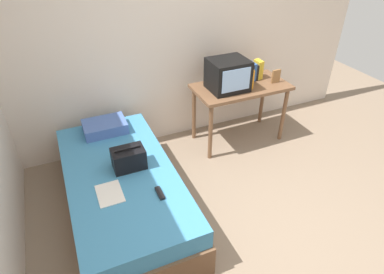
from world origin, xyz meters
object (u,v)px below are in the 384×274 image
Objects in this scene: desk at (241,93)px; remote_dark at (160,193)px; picture_frame at (276,76)px; tv at (228,75)px; water_bottle at (251,80)px; bed at (123,192)px; pillow at (105,127)px; magazine at (110,193)px; book_row at (254,70)px; handbag at (129,158)px.

remote_dark is (-1.44, -1.11, -0.15)m from desk.
picture_frame reaches higher than desk.
tv is 1.96× the size of water_bottle.
tv is at bearing 41.70° from remote_dark.
water_bottle is (1.74, 0.58, 0.63)m from bed.
water_bottle is 1.84m from remote_dark.
magazine is at bearing -99.33° from pillow.
tv is at bearing 29.65° from magazine.
bed is 1.77m from tv.
pillow is at bearing 175.81° from picture_frame.
book_row is 0.80× the size of magazine.
desk reaches higher than bed.
desk is 0.47m from picture_frame.
tv is at bearing 160.37° from water_bottle.
tv is 0.29m from water_bottle.
tv reaches higher than handbag.
book_row is 0.51× the size of pillow.
bed is at bearing 60.01° from magazine.
desk is 0.34m from book_row.
pillow is at bearing 96.79° from handbag.
remote_dark is (0.39, -0.17, 0.01)m from magazine.
handbag is at bearing -155.08° from tv.
tv reaches higher than water_bottle.
desk reaches higher than magazine.
remote_dark is (-1.23, -1.10, -0.43)m from tv.
bed is 4.39× the size of pillow.
pillow is (-1.46, 0.08, -0.38)m from tv.
picture_frame reaches higher than handbag.
tv is 1.52× the size of magazine.
pillow is 1.52× the size of handbag.
water_bottle is (0.26, -0.09, -0.07)m from tv.
pillow is (-1.91, -0.06, -0.31)m from book_row.
magazine is at bearing -119.99° from bed.
pillow reaches higher than remote_dark.
handbag is 0.49m from remote_dark.
desk is 3.87× the size of handbag.
tv is 0.97× the size of pillow.
book_row is at bearing 22.59° from bed.
desk is at bearing 167.58° from picture_frame.
pillow is at bearing 100.97° from remote_dark.
pillow is 1.57× the size of magazine.
picture_frame is (0.63, -0.08, -0.10)m from tv.
picture_frame reaches higher than remote_dark.
water_bottle is 0.37m from picture_frame.
book_row is at bearing 36.15° from remote_dark.
water_bottle is (0.06, -0.11, 0.21)m from desk.
water_bottle is at bearing 18.40° from handbag.
bed is at bearing -157.81° from desk.
book_row is 1.40× the size of picture_frame.
water_bottle is at bearing -62.42° from desk.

